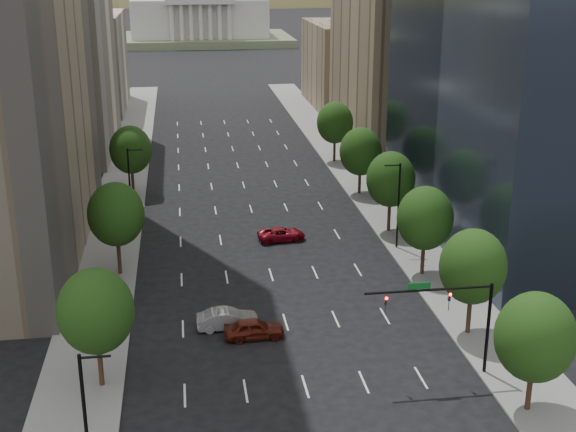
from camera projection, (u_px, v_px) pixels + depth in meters
name	position (u px, v px, depth m)	size (l,w,h in m)	color
sidewalk_left	(111.00, 245.00, 79.96)	(6.00, 200.00, 0.15)	slate
sidewalk_right	(402.00, 230.00, 84.06)	(6.00, 200.00, 0.15)	slate
midrise_cream_left	(58.00, 33.00, 113.43)	(14.00, 30.00, 35.00)	beige
filler_left	(86.00, 62.00, 147.10)	(14.00, 26.00, 18.00)	beige
parking_tan_right	(394.00, 47.00, 118.03)	(14.00, 30.00, 30.00)	#8C7759
filler_right	(347.00, 65.00, 151.23)	(14.00, 26.00, 16.00)	#8C7759
tree_right_0	(535.00, 337.00, 49.34)	(5.20, 5.20, 8.39)	#382316
tree_right_1	(473.00, 267.00, 59.54)	(5.20, 5.20, 8.75)	#382316
tree_right_2	(425.00, 218.00, 70.84)	(5.20, 5.20, 8.61)	#382316
tree_right_3	(391.00, 179.00, 82.00)	(5.20, 5.20, 8.89)	#382316
tree_right_4	(360.00, 152.00, 95.26)	(5.20, 5.20, 8.46)	#382316
tree_right_5	(335.00, 123.00, 110.17)	(5.20, 5.20, 8.75)	#382316
tree_left_0	(96.00, 311.00, 52.08)	(5.20, 5.20, 8.75)	#382316
tree_left_1	(116.00, 214.00, 70.77)	(5.20, 5.20, 8.97)	#382316
tree_left_2	(131.00, 150.00, 95.24)	(5.20, 5.20, 8.68)	#382316
streetlight_rn	(398.00, 203.00, 77.57)	(1.70, 0.20, 9.00)	black
streetlight_ls	(87.00, 424.00, 41.20)	(1.70, 0.20, 9.00)	black
streetlight_ln	(130.00, 186.00, 83.39)	(1.70, 0.20, 9.00)	black
traffic_signal	(456.00, 310.00, 53.63)	(9.12, 0.40, 7.38)	black
capitol	(199.00, 17.00, 257.17)	(60.00, 40.00, 35.20)	#596647
foothills	(232.00, 43.00, 604.55)	(720.00, 413.00, 263.00)	olive
car_maroon	(254.00, 329.00, 60.44)	(1.90, 4.72, 1.61)	#50170D
car_silver	(228.00, 319.00, 62.01)	(1.73, 4.96, 1.63)	#A5A5AA
car_red_far	(282.00, 234.00, 81.15)	(2.29, 4.98, 1.38)	maroon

